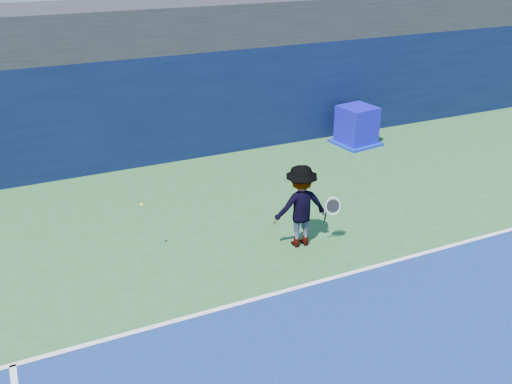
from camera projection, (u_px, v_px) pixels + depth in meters
The scene contains 6 objects.
baseline at pixel (301, 287), 10.57m from camera, with size 24.00×0.10×0.01m, color white.
stadium_band at pixel (160, 24), 16.06m from camera, with size 36.00×3.00×1.20m, color black.
back_wall_assembly at pixel (175, 105), 16.12m from camera, with size 36.00×1.03×3.00m.
equipment_cart at pixel (357, 127), 17.39m from camera, with size 1.39×1.39×1.18m.
tennis_player at pixel (301, 206), 11.65m from camera, with size 1.35×0.77×1.77m.
tennis_ball at pixel (142, 205), 11.08m from camera, with size 0.07×0.07×0.07m.
Camera 1 is at (-4.46, -4.69, 6.04)m, focal length 40.00 mm.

